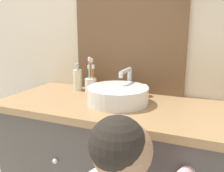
# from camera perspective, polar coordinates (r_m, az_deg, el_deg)

# --- Properties ---
(wall_back) EXTENTS (3.20, 0.18, 2.50)m
(wall_back) POSITION_cam_1_polar(r_m,az_deg,el_deg) (1.42, 10.93, 17.86)
(wall_back) COLOR beige
(wall_back) RESTS_ON ground_plane
(sink_basin) EXTENTS (0.30, 0.36, 0.16)m
(sink_basin) POSITION_cam_1_polar(r_m,az_deg,el_deg) (1.24, 1.54, -1.92)
(sink_basin) COLOR silver
(sink_basin) RESTS_ON vanity_counter
(toothbrush_holder) EXTENTS (0.07, 0.07, 0.20)m
(toothbrush_holder) POSITION_cam_1_polar(r_m,az_deg,el_deg) (1.46, -4.88, 0.59)
(toothbrush_holder) COLOR silver
(toothbrush_holder) RESTS_ON vanity_counter
(soap_dispenser) EXTENTS (0.05, 0.05, 0.16)m
(soap_dispenser) POSITION_cam_1_polar(r_m,az_deg,el_deg) (1.49, -7.85, 1.48)
(soap_dispenser) COLOR beige
(soap_dispenser) RESTS_ON vanity_counter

